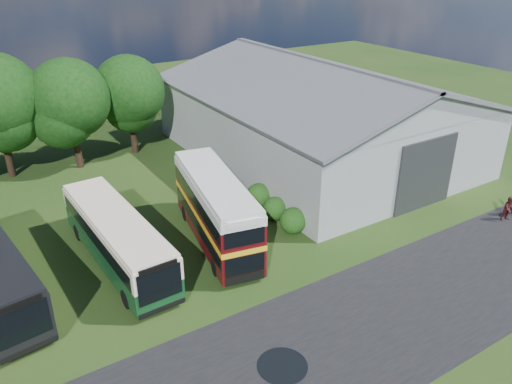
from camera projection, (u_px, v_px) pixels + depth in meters
ground at (272, 315)px, 24.29m from camera, size 120.00×120.00×0.00m
asphalt_road at (361, 328)px, 23.45m from camera, size 60.00×8.00×0.02m
puddle at (282, 366)px, 21.29m from camera, size 2.20×2.20×0.01m
storage_shed at (315, 107)px, 41.85m from camera, size 18.80×24.80×8.15m
tree_right_a at (69, 99)px, 38.49m from camera, size 6.26×6.26×8.83m
tree_right_b at (129, 91)px, 41.61m from camera, size 5.98×5.98×8.45m
shrub_front at (293, 231)px, 31.55m from camera, size 1.70×1.70×1.70m
shrub_mid at (275, 218)px, 33.07m from camera, size 1.60×1.60×1.60m
shrub_back at (259, 207)px, 34.59m from camera, size 1.80×1.80×1.80m
bus_green_single at (117, 238)px, 27.62m from camera, size 3.06×11.26×3.08m
bus_maroon_double at (216, 211)px, 29.53m from camera, size 4.33×10.20×4.26m
visitor_b at (509, 209)px, 32.46m from camera, size 0.96×0.83×1.67m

